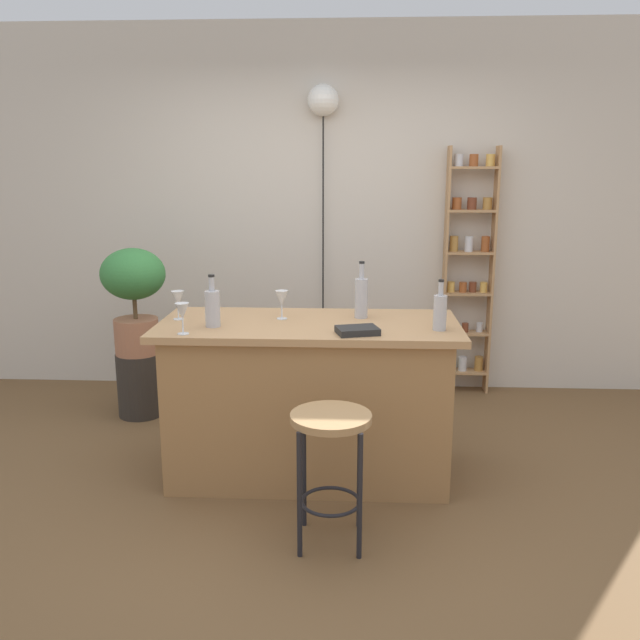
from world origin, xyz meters
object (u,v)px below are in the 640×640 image
Objects in this scene: plant_stool at (140,384)px; bottle_wine_red at (440,311)px; bar_stool at (331,446)px; bottle_vinegar at (361,297)px; wine_glass_left at (182,312)px; spice_shelf at (468,270)px; pendant_globe_light at (323,104)px; wine_glass_center at (178,299)px; bottle_soda_blue at (212,307)px; potted_plant at (134,291)px; wine_glass_right at (282,299)px; cookbook at (357,330)px.

plant_stool is 2.35m from bottle_wine_red.
bottle_vinegar reaches higher than bar_stool.
wine_glass_left is at bearing 150.94° from bar_stool.
spice_shelf is 6.98× the size of bottle_wine_red.
bar_stool is 2.85m from pendant_globe_light.
wine_glass_center is at bearing 108.72° from wine_glass_left.
bar_stool is at bearing -29.06° from wine_glass_left.
wine_glass_center is at bearing 139.44° from bar_stool.
pendant_globe_light reaches higher than bar_stool.
pendant_globe_light reaches higher than wine_glass_center.
plant_stool is 1.47m from bottle_soda_blue.
pendant_globe_light is at bearing 101.42° from bottle_vinegar.
wine_glass_left reaches higher than bar_stool.
bar_stool is 0.86× the size of potted_plant.
potted_plant is 4.55× the size of wine_glass_center.
bottle_wine_red reaches higher than wine_glass_right.
bar_stool is at bearing -69.06° from wine_glass_right.
potted_plant is 1.37m from wine_glass_right.
wine_glass_left is at bearing -124.94° from bottle_soda_blue.
potted_plant is at bearing 144.94° from wine_glass_right.
bar_stool is at bearing -86.39° from pendant_globe_light.
wine_glass_left is 2.27m from pendant_globe_light.
wine_glass_right is at bearing 165.75° from bottle_wine_red.
wine_glass_right is (-0.45, -0.06, -0.01)m from bottle_vinegar.
spice_shelf is 1.71m from bottle_wine_red.
bottle_wine_red is (0.41, -0.27, -0.02)m from bottle_vinegar.
bottle_wine_red is at bearing -67.54° from pendant_globe_light.
spice_shelf is at bearing 75.66° from bottle_wine_red.
wine_glass_left is 1.00× the size of wine_glass_right.
pendant_globe_light is (1.28, 0.68, 1.29)m from potted_plant.
potted_plant reaches higher than bottle_soda_blue.
wine_glass_right is 0.78× the size of cookbook.
spice_shelf reaches higher than bottle_wine_red.
bottle_wine_red is (1.98, -1.00, 0.10)m from potted_plant.
wine_glass_right reaches higher than cookbook.
plant_stool is at bearing -164.80° from spice_shelf.
wine_glass_center is at bearing -57.24° from plant_stool.
bottle_soda_blue is (-0.66, 0.60, 0.52)m from bar_stool.
wine_glass_left and wine_glass_center have the same top height.
bottle_wine_red is at bearing -6.98° from wine_glass_center.
bar_stool is at bearing -99.32° from bottle_vinegar.
plant_stool is at bearing 122.76° from wine_glass_center.
pendant_globe_light reaches higher than bottle_soda_blue.
plant_stool is 0.68m from potted_plant.
wine_glass_right is at bearing 38.23° from wine_glass_left.
bottle_vinegar reaches higher than wine_glass_left.
plant_stool is 2.79× the size of wine_glass_left.
wine_glass_left is (-0.12, -0.17, 0.01)m from bottle_soda_blue.
plant_stool is 0.61× the size of potted_plant.
cookbook is at bearing -166.76° from bottle_wine_red.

